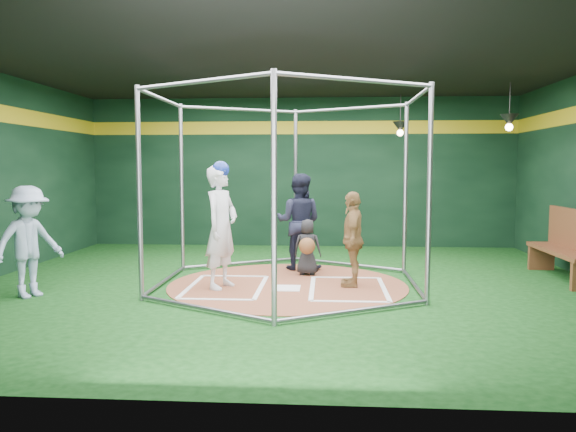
# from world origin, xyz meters

# --- Properties ---
(room_shell) EXTENTS (10.10, 9.10, 3.53)m
(room_shell) POSITION_xyz_m (0.00, 0.01, 1.75)
(room_shell) COLOR black
(room_shell) RESTS_ON ground
(clay_disc) EXTENTS (3.80, 3.80, 0.01)m
(clay_disc) POSITION_xyz_m (0.00, 0.00, 0.01)
(clay_disc) COLOR brown
(clay_disc) RESTS_ON ground
(home_plate) EXTENTS (0.43, 0.43, 0.01)m
(home_plate) POSITION_xyz_m (0.00, -0.30, 0.02)
(home_plate) COLOR white
(home_plate) RESTS_ON clay_disc
(batter_box_left) EXTENTS (1.17, 1.77, 0.01)m
(batter_box_left) POSITION_xyz_m (-0.95, -0.25, 0.02)
(batter_box_left) COLOR white
(batter_box_left) RESTS_ON clay_disc
(batter_box_right) EXTENTS (1.17, 1.77, 0.01)m
(batter_box_right) POSITION_xyz_m (0.95, -0.25, 0.02)
(batter_box_right) COLOR white
(batter_box_right) RESTS_ON clay_disc
(batting_cage) EXTENTS (4.05, 4.67, 3.00)m
(batting_cage) POSITION_xyz_m (-0.00, -0.00, 1.50)
(batting_cage) COLOR gray
(batting_cage) RESTS_ON ground
(pendant_lamp_near) EXTENTS (0.34, 0.34, 0.90)m
(pendant_lamp_near) POSITION_xyz_m (2.20, 3.60, 2.74)
(pendant_lamp_near) COLOR black
(pendant_lamp_near) RESTS_ON room_shell
(pendant_lamp_far) EXTENTS (0.34, 0.34, 0.90)m
(pendant_lamp_far) POSITION_xyz_m (4.00, 2.00, 2.74)
(pendant_lamp_far) COLOR black
(pendant_lamp_far) RESTS_ON room_shell
(batter_figure) EXTENTS (0.67, 0.81, 1.96)m
(batter_figure) POSITION_xyz_m (-1.00, -0.30, 0.98)
(batter_figure) COLOR silver
(batter_figure) RESTS_ON clay_disc
(visitor_leopard) EXTENTS (0.42, 0.89, 1.49)m
(visitor_leopard) POSITION_xyz_m (1.03, -0.03, 0.76)
(visitor_leopard) COLOR tan
(visitor_leopard) RESTS_ON clay_disc
(catcher_figure) EXTENTS (0.51, 0.57, 0.97)m
(catcher_figure) POSITION_xyz_m (0.29, 0.81, 0.50)
(catcher_figure) COLOR black
(catcher_figure) RESTS_ON clay_disc
(umpire) EXTENTS (0.94, 0.78, 1.75)m
(umpire) POSITION_xyz_m (0.11, 1.36, 0.89)
(umpire) COLOR black
(umpire) RESTS_ON clay_disc
(bystander_blue) EXTENTS (1.04, 1.20, 1.61)m
(bystander_blue) POSITION_xyz_m (-3.67, -1.06, 0.81)
(bystander_blue) COLOR #94A8C4
(bystander_blue) RESTS_ON ground
(dugout_bench) EXTENTS (0.47, 2.03, 1.18)m
(dugout_bench) POSITION_xyz_m (4.64, 0.77, 0.60)
(dugout_bench) COLOR brown
(dugout_bench) RESTS_ON ground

